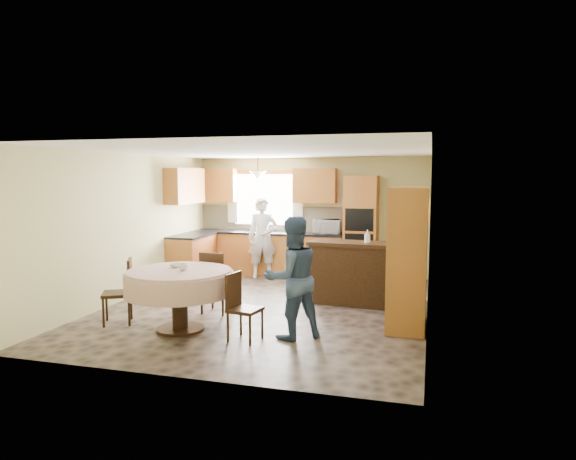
# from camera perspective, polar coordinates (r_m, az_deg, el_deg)

# --- Properties ---
(floor) EXTENTS (5.00, 6.00, 0.01)m
(floor) POSITION_cam_1_polar(r_m,az_deg,el_deg) (8.39, -2.36, -8.58)
(floor) COLOR brown
(floor) RESTS_ON ground
(ceiling) EXTENTS (5.00, 6.00, 0.01)m
(ceiling) POSITION_cam_1_polar(r_m,az_deg,el_deg) (8.12, -2.43, 8.74)
(ceiling) COLOR white
(ceiling) RESTS_ON wall_back
(wall_back) EXTENTS (5.00, 0.02, 2.50)m
(wall_back) POSITION_cam_1_polar(r_m,az_deg,el_deg) (11.04, 2.43, 1.54)
(wall_back) COLOR #C6C07F
(wall_back) RESTS_ON floor
(wall_front) EXTENTS (5.00, 0.02, 2.50)m
(wall_front) POSITION_cam_1_polar(r_m,az_deg,el_deg) (5.42, -12.28, -3.34)
(wall_front) COLOR #C6C07F
(wall_front) RESTS_ON floor
(wall_left) EXTENTS (0.02, 6.00, 2.50)m
(wall_left) POSITION_cam_1_polar(r_m,az_deg,el_deg) (9.24, -17.30, 0.39)
(wall_left) COLOR #C6C07F
(wall_left) RESTS_ON floor
(wall_right) EXTENTS (0.02, 6.00, 2.50)m
(wall_right) POSITION_cam_1_polar(r_m,az_deg,el_deg) (7.77, 15.43, -0.59)
(wall_right) COLOR #C6C07F
(wall_right) RESTS_ON floor
(window) EXTENTS (1.40, 0.03, 1.10)m
(window) POSITION_cam_1_polar(r_m,az_deg,el_deg) (11.27, -2.55, 3.42)
(window) COLOR white
(window) RESTS_ON wall_back
(curtain_left) EXTENTS (0.22, 0.02, 1.15)m
(curtain_left) POSITION_cam_1_polar(r_m,az_deg,el_deg) (11.48, -6.20, 3.69)
(curtain_left) COLOR white
(curtain_left) RESTS_ON wall_back
(curtain_right) EXTENTS (0.22, 0.02, 1.15)m
(curtain_right) POSITION_cam_1_polar(r_m,az_deg,el_deg) (11.01, 1.08, 3.62)
(curtain_right) COLOR white
(curtain_right) RESTS_ON wall_back
(base_cab_back) EXTENTS (3.30, 0.60, 0.88)m
(base_cab_back) POSITION_cam_1_polar(r_m,az_deg,el_deg) (11.07, -2.24, -2.66)
(base_cab_back) COLOR #CF8637
(base_cab_back) RESTS_ON floor
(counter_back) EXTENTS (3.30, 0.64, 0.04)m
(counter_back) POSITION_cam_1_polar(r_m,az_deg,el_deg) (11.01, -2.25, -0.30)
(counter_back) COLOR black
(counter_back) RESTS_ON base_cab_back
(base_cab_left) EXTENTS (0.60, 1.20, 0.88)m
(base_cab_left) POSITION_cam_1_polar(r_m,az_deg,el_deg) (10.75, -10.60, -3.03)
(base_cab_left) COLOR #CF8637
(base_cab_left) RESTS_ON floor
(counter_left) EXTENTS (0.64, 1.20, 0.04)m
(counter_left) POSITION_cam_1_polar(r_m,az_deg,el_deg) (10.69, -10.65, -0.59)
(counter_left) COLOR black
(counter_left) RESTS_ON base_cab_left
(backsplash) EXTENTS (3.30, 0.02, 0.55)m
(backsplash) POSITION_cam_1_polar(r_m,az_deg,el_deg) (11.26, -1.80, 1.28)
(backsplash) COLOR tan
(backsplash) RESTS_ON wall_back
(wall_cab_left) EXTENTS (0.85, 0.33, 0.72)m
(wall_cab_left) POSITION_cam_1_polar(r_m,az_deg,el_deg) (11.50, -7.78, 4.97)
(wall_cab_left) COLOR #C47431
(wall_cab_left) RESTS_ON wall_back
(wall_cab_right) EXTENTS (0.90, 0.33, 0.72)m
(wall_cab_right) POSITION_cam_1_polar(r_m,az_deg,el_deg) (10.82, 3.02, 4.95)
(wall_cab_right) COLOR #C47431
(wall_cab_right) RESTS_ON wall_back
(wall_cab_side) EXTENTS (0.33, 1.20, 0.72)m
(wall_cab_side) POSITION_cam_1_polar(r_m,az_deg,el_deg) (10.68, -11.40, 4.82)
(wall_cab_side) COLOR #C47431
(wall_cab_side) RESTS_ON wall_left
(oven_tower) EXTENTS (0.66, 0.62, 2.12)m
(oven_tower) POSITION_cam_1_polar(r_m,az_deg,el_deg) (10.55, 8.13, 0.24)
(oven_tower) COLOR #CF8637
(oven_tower) RESTS_ON floor
(oven_upper) EXTENTS (0.56, 0.01, 0.45)m
(oven_upper) POSITION_cam_1_polar(r_m,az_deg,el_deg) (10.22, 7.91, 1.13)
(oven_upper) COLOR black
(oven_upper) RESTS_ON oven_tower
(oven_lower) EXTENTS (0.56, 0.01, 0.45)m
(oven_lower) POSITION_cam_1_polar(r_m,az_deg,el_deg) (10.28, 7.87, -1.65)
(oven_lower) COLOR black
(oven_lower) RESTS_ON oven_tower
(pendant) EXTENTS (0.36, 0.36, 0.18)m
(pendant) POSITION_cam_1_polar(r_m,az_deg,el_deg) (10.80, -3.36, 6.06)
(pendant) COLOR beige
(pendant) RESTS_ON ceiling
(sideboard) EXTENTS (1.41, 0.69, 0.97)m
(sideboard) POSITION_cam_1_polar(r_m,az_deg,el_deg) (8.58, 6.94, -4.96)
(sideboard) COLOR #37210F
(sideboard) RESTS_ON floor
(space_heater) EXTENTS (0.49, 0.42, 0.56)m
(space_heater) POSITION_cam_1_polar(r_m,az_deg,el_deg) (8.83, 12.73, -6.12)
(space_heater) COLOR black
(space_heater) RESTS_ON floor
(cupboard) EXTENTS (0.51, 1.03, 1.97)m
(cupboard) POSITION_cam_1_polar(r_m,az_deg,el_deg) (7.33, 13.16, -3.03)
(cupboard) COLOR #CF8637
(cupboard) RESTS_ON floor
(dining_table) EXTENTS (1.47, 1.47, 0.84)m
(dining_table) POSITION_cam_1_polar(r_m,az_deg,el_deg) (7.19, -11.98, -5.83)
(dining_table) COLOR #37210F
(dining_table) RESTS_ON floor
(chair_left) EXTENTS (0.55, 0.55, 0.93)m
(chair_left) POSITION_cam_1_polar(r_m,az_deg,el_deg) (7.78, -17.91, -6.15)
(chair_left) COLOR #37210F
(chair_left) RESTS_ON floor
(chair_back) EXTENTS (0.44, 0.44, 0.96)m
(chair_back) POSITION_cam_1_polar(r_m,az_deg,el_deg) (7.98, -8.13, -5.48)
(chair_back) COLOR #37210F
(chair_back) RESTS_ON floor
(chair_right) EXTENTS (0.44, 0.44, 0.87)m
(chair_right) POSITION_cam_1_polar(r_m,az_deg,el_deg) (6.71, -5.33, -8.10)
(chair_right) COLOR #37210F
(chair_right) RESTS_ON floor
(framed_picture) EXTENTS (0.06, 0.52, 0.43)m
(framed_picture) POSITION_cam_1_polar(r_m,az_deg,el_deg) (9.27, 15.32, 2.11)
(framed_picture) COLOR gold
(framed_picture) RESTS_ON wall_right
(microwave) EXTENTS (0.61, 0.47, 0.30)m
(microwave) POSITION_cam_1_polar(r_m,az_deg,el_deg) (10.63, 4.27, 0.38)
(microwave) COLOR silver
(microwave) RESTS_ON counter_back
(person_sink) EXTENTS (0.70, 0.57, 1.67)m
(person_sink) POSITION_cam_1_polar(r_m,az_deg,el_deg) (10.64, -2.84, -0.89)
(person_sink) COLOR silver
(person_sink) RESTS_ON floor
(person_dining) EXTENTS (0.99, 0.96, 1.60)m
(person_dining) POSITION_cam_1_polar(r_m,az_deg,el_deg) (6.69, 0.47, -5.33)
(person_dining) COLOR #344971
(person_dining) RESTS_ON floor
(bowl_sideboard) EXTENTS (0.30, 0.30, 0.06)m
(bowl_sideboard) POSITION_cam_1_polar(r_m,az_deg,el_deg) (8.55, 4.63, -1.48)
(bowl_sideboard) COLOR #B2B2B2
(bowl_sideboard) RESTS_ON sideboard
(bottle_sideboard) EXTENTS (0.12, 0.12, 0.27)m
(bottle_sideboard) POSITION_cam_1_polar(r_m,az_deg,el_deg) (8.44, 8.81, -0.89)
(bottle_sideboard) COLOR silver
(bottle_sideboard) RESTS_ON sideboard
(cup_table) EXTENTS (0.13, 0.13, 0.09)m
(cup_table) POSITION_cam_1_polar(r_m,az_deg,el_deg) (7.09, -11.60, -4.07)
(cup_table) COLOR #B2B2B2
(cup_table) RESTS_ON dining_table
(bowl_table) EXTENTS (0.22, 0.22, 0.05)m
(bowl_table) POSITION_cam_1_polar(r_m,az_deg,el_deg) (7.37, -12.37, -3.87)
(bowl_table) COLOR #B2B2B2
(bowl_table) RESTS_ON dining_table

